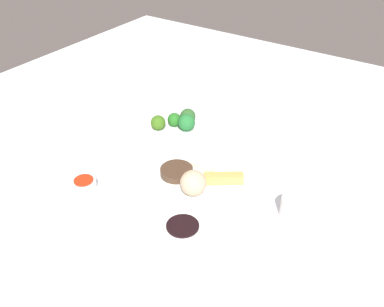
# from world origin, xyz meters

# --- Properties ---
(tabletop) EXTENTS (2.20, 2.20, 0.02)m
(tabletop) POSITION_xyz_m (0.00, 0.00, 0.01)
(tabletop) COLOR white
(tabletop) RESTS_ON ground
(main_plate) EXTENTS (0.26, 0.26, 0.02)m
(main_plate) POSITION_xyz_m (0.02, -0.00, 0.03)
(main_plate) COLOR white
(main_plate) RESTS_ON tabletop
(rice_scoop) EXTENTS (0.07, 0.07, 0.07)m
(rice_scoop) POSITION_xyz_m (0.08, 0.02, 0.07)
(rice_scoop) COLOR tan
(rice_scoop) RESTS_ON main_plate
(spring_roll) EXTENTS (0.08, 0.10, 0.03)m
(spring_roll) POSITION_xyz_m (-0.00, 0.06, 0.05)
(spring_roll) COLOR tan
(spring_roll) RESTS_ON main_plate
(crab_rangoon_wonton) EXTENTS (0.06, 0.08, 0.01)m
(crab_rangoon_wonton) POSITION_xyz_m (-0.04, -0.02, 0.04)
(crab_rangoon_wonton) COLOR beige
(crab_rangoon_wonton) RESTS_ON main_plate
(stir_fry_heap) EXTENTS (0.09, 0.09, 0.02)m
(stir_fry_heap) POSITION_xyz_m (0.04, -0.06, 0.05)
(stir_fry_heap) COLOR #432F21
(stir_fry_heap) RESTS_ON main_plate
(broccoli_plate) EXTENTS (0.22, 0.22, 0.01)m
(broccoli_plate) POSITION_xyz_m (-0.17, -0.22, 0.03)
(broccoli_plate) COLOR white
(broccoli_plate) RESTS_ON tabletop
(broccoli_floret_0) EXTENTS (0.05, 0.05, 0.05)m
(broccoli_floret_0) POSITION_xyz_m (-0.17, -0.23, 0.06)
(broccoli_floret_0) COLOR #23661F
(broccoli_floret_0) RESTS_ON broccoli_plate
(broccoli_floret_1) EXTENTS (0.05, 0.05, 0.05)m
(broccoli_floret_1) POSITION_xyz_m (-0.13, -0.26, 0.06)
(broccoli_floret_1) COLOR #396519
(broccoli_floret_1) RESTS_ON broccoli_plate
(broccoli_floret_2) EXTENTS (0.06, 0.06, 0.06)m
(broccoli_floret_2) POSITION_xyz_m (-0.17, -0.18, 0.06)
(broccoli_floret_2) COLOR #226B30
(broccoli_floret_2) RESTS_ON broccoli_plate
(broccoli_floret_3) EXTENTS (0.05, 0.05, 0.05)m
(broccoli_floret_3) POSITION_xyz_m (-0.21, -0.20, 0.06)
(broccoli_floret_3) COLOR #2B5626
(broccoli_floret_3) RESTS_ON broccoli_plate
(soy_sauce_bowl) EXTENTS (0.10, 0.10, 0.03)m
(soy_sauce_bowl) POSITION_xyz_m (0.21, 0.08, 0.04)
(soy_sauce_bowl) COLOR white
(soy_sauce_bowl) RESTS_ON tabletop
(soy_sauce_bowl_liquid) EXTENTS (0.08, 0.08, 0.00)m
(soy_sauce_bowl_liquid) POSITION_xyz_m (0.21, 0.08, 0.05)
(soy_sauce_bowl_liquid) COLOR black
(soy_sauce_bowl_liquid) RESTS_ON soy_sauce_bowl
(sauce_ramekin_sweet_and_sour) EXTENTS (0.06, 0.06, 0.03)m
(sauce_ramekin_sweet_and_sour) POSITION_xyz_m (0.22, -0.25, 0.03)
(sauce_ramekin_sweet_and_sour) COLOR white
(sauce_ramekin_sweet_and_sour) RESTS_ON tabletop
(sauce_ramekin_sweet_and_sour_liquid) EXTENTS (0.05, 0.05, 0.00)m
(sauce_ramekin_sweet_and_sour_liquid) POSITION_xyz_m (0.22, -0.25, 0.05)
(sauce_ramekin_sweet_and_sour_liquid) COLOR red
(sauce_ramekin_sweet_and_sour_liquid) RESTS_ON sauce_ramekin_sweet_and_sour
(teacup) EXTENTS (0.07, 0.07, 0.06)m
(teacup) POSITION_xyz_m (0.00, 0.27, 0.05)
(teacup) COLOR white
(teacup) RESTS_ON tabletop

